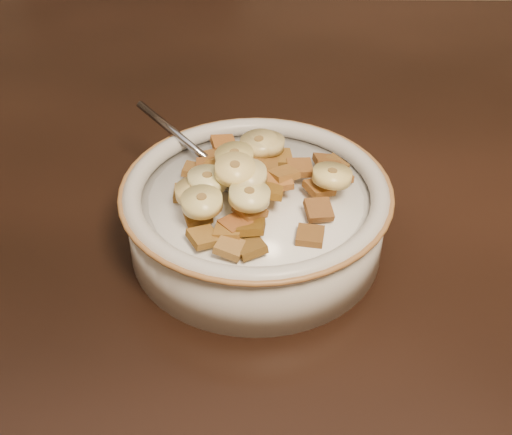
{
  "coord_description": "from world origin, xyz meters",
  "views": [
    {
      "loc": [
        0.2,
        -0.55,
        1.15
      ],
      "look_at": [
        0.2,
        -0.09,
        0.78
      ],
      "focal_mm": 50.0,
      "sensor_mm": 36.0,
      "label": 1
    }
  ],
  "objects_px": {
    "table": "(55,196)",
    "chair": "(130,120)",
    "cereal_bowl": "(256,222)",
    "spoon": "(228,176)"
  },
  "relations": [
    {
      "from": "chair",
      "to": "spoon",
      "type": "height_order",
      "value": "chair"
    },
    {
      "from": "cereal_bowl",
      "to": "table",
      "type": "bearing_deg",
      "value": 154.28
    },
    {
      "from": "table",
      "to": "chair",
      "type": "relative_size",
      "value": 1.52
    },
    {
      "from": "table",
      "to": "chair",
      "type": "distance_m",
      "value": 0.65
    },
    {
      "from": "table",
      "to": "cereal_bowl",
      "type": "distance_m",
      "value": 0.22
    },
    {
      "from": "chair",
      "to": "cereal_bowl",
      "type": "bearing_deg",
      "value": -88.03
    },
    {
      "from": "cereal_bowl",
      "to": "chair",
      "type": "bearing_deg",
      "value": 109.06
    },
    {
      "from": "table",
      "to": "spoon",
      "type": "xyz_separation_m",
      "value": [
        0.17,
        -0.07,
        0.07
      ]
    },
    {
      "from": "chair",
      "to": "spoon",
      "type": "xyz_separation_m",
      "value": [
        0.21,
        -0.66,
        0.35
      ]
    },
    {
      "from": "cereal_bowl",
      "to": "spoon",
      "type": "distance_m",
      "value": 0.04
    }
  ]
}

